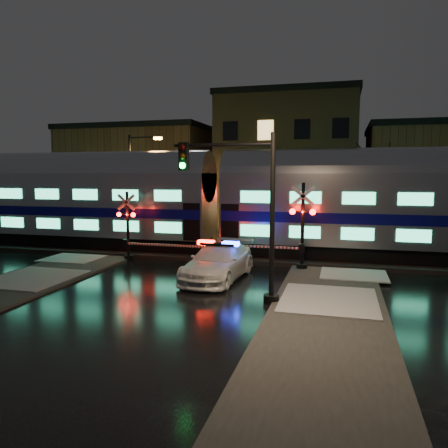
% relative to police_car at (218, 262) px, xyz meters
% --- Properties ---
extents(ground, '(120.00, 120.00, 0.00)m').
position_rel_police_car_xyz_m(ground, '(-1.49, 0.45, -0.80)').
color(ground, black).
rests_on(ground, ground).
extents(ballast, '(90.00, 4.20, 0.24)m').
position_rel_police_car_xyz_m(ballast, '(-1.49, 5.45, -0.68)').
color(ballast, black).
rests_on(ballast, ground).
extents(sidewalk_right, '(4.00, 20.00, 0.12)m').
position_rel_police_car_xyz_m(sidewalk_right, '(5.01, -5.55, -0.74)').
color(sidewalk_right, '#2D2D2D').
rests_on(sidewalk_right, ground).
extents(building_left, '(14.00, 10.00, 9.00)m').
position_rel_police_car_xyz_m(building_left, '(-14.49, 22.45, 3.70)').
color(building_left, brown).
rests_on(building_left, ground).
extents(building_mid, '(12.00, 11.00, 11.50)m').
position_rel_police_car_xyz_m(building_mid, '(0.51, 22.95, 4.95)').
color(building_mid, brown).
rests_on(building_mid, ground).
extents(building_right, '(12.00, 10.00, 8.50)m').
position_rel_police_car_xyz_m(building_right, '(13.51, 22.45, 3.45)').
color(building_right, brown).
rests_on(building_right, ground).
extents(train, '(51.00, 3.12, 5.92)m').
position_rel_police_car_xyz_m(train, '(-1.56, 5.45, 2.58)').
color(train, black).
rests_on(train, ballast).
extents(police_car, '(2.60, 5.61, 1.76)m').
position_rel_police_car_xyz_m(police_car, '(0.00, 0.00, 0.00)').
color(police_car, white).
rests_on(police_car, ground).
extents(crossing_signal_right, '(6.18, 0.67, 4.37)m').
position_rel_police_car_xyz_m(crossing_signal_right, '(3.19, 2.76, 1.01)').
color(crossing_signal_right, black).
rests_on(crossing_signal_right, ground).
extents(crossing_signal_left, '(5.41, 0.64, 3.83)m').
position_rel_police_car_xyz_m(crossing_signal_left, '(-5.65, 2.75, 0.78)').
color(crossing_signal_left, black).
rests_on(crossing_signal_left, ground).
extents(traffic_light, '(4.06, 0.72, 6.28)m').
position_rel_police_car_xyz_m(traffic_light, '(1.95, -3.15, 2.54)').
color(traffic_light, black).
rests_on(traffic_light, ground).
extents(streetlight, '(2.51, 0.26, 7.52)m').
position_rel_police_car_xyz_m(streetlight, '(-8.92, 9.45, 3.53)').
color(streetlight, black).
rests_on(streetlight, ground).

